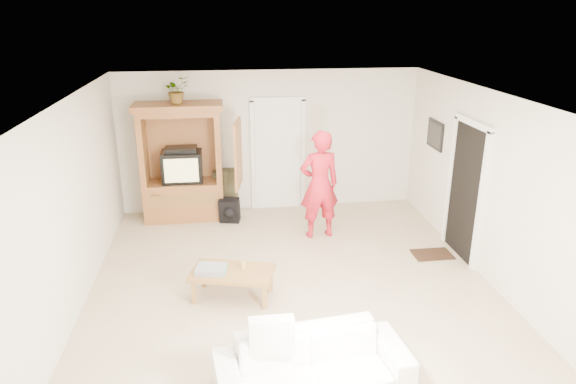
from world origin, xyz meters
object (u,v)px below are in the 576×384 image
(armoire, at_px, (184,170))
(sofa, at_px, (313,365))
(coffee_table, at_px, (232,274))
(man, at_px, (319,185))

(armoire, bearing_deg, sofa, -72.43)
(sofa, bearing_deg, coffee_table, 105.05)
(coffee_table, bearing_deg, man, 65.69)
(man, bearing_deg, coffee_table, 43.22)
(coffee_table, bearing_deg, sofa, -52.59)
(armoire, distance_m, man, 2.51)
(armoire, bearing_deg, coffee_table, -75.35)
(man, distance_m, sofa, 3.76)
(armoire, distance_m, coffee_table, 3.05)
(man, distance_m, coffee_table, 2.40)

